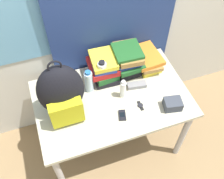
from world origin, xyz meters
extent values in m
plane|color=#8C704C|center=(0.00, 0.00, 0.00)|extent=(12.00, 12.00, 0.00)
cube|color=beige|center=(0.00, 0.83, 1.25)|extent=(6.00, 0.05, 2.50)
cube|color=#66A3C6|center=(-0.47, 0.80, 1.30)|extent=(1.10, 0.01, 0.80)
cube|color=navy|center=(0.15, 0.77, 1.25)|extent=(1.00, 0.04, 2.50)
cube|color=#B7B299|center=(0.00, 0.37, 0.70)|extent=(1.18, 0.74, 0.03)
cylinder|color=#B2B2B7|center=(-0.53, 0.06, 0.34)|extent=(0.05, 0.05, 0.68)
cylinder|color=#B2B2B7|center=(0.53, 0.06, 0.34)|extent=(0.05, 0.05, 0.68)
cylinder|color=#B2B2B7|center=(-0.53, 0.69, 0.34)|extent=(0.05, 0.05, 0.68)
cylinder|color=#B2B2B7|center=(0.53, 0.69, 0.34)|extent=(0.05, 0.05, 0.68)
ellipsoid|color=black|center=(-0.36, 0.38, 0.94)|extent=(0.32, 0.21, 0.45)
cube|color=#B2AD19|center=(-0.36, 0.26, 0.85)|extent=(0.23, 0.07, 0.20)
torus|color=black|center=(-0.36, 0.38, 1.18)|extent=(0.09, 0.01, 0.09)
cube|color=black|center=(0.02, 0.60, 0.74)|extent=(0.21, 0.26, 0.05)
cube|color=#1E5623|center=(0.01, 0.58, 0.79)|extent=(0.19, 0.24, 0.05)
cube|color=red|center=(0.00, 0.59, 0.84)|extent=(0.22, 0.24, 0.05)
cube|color=navy|center=(0.00, 0.58, 0.88)|extent=(0.19, 0.24, 0.03)
cube|color=yellow|center=(0.01, 0.59, 0.92)|extent=(0.20, 0.25, 0.04)
cube|color=black|center=(0.21, 0.59, 0.74)|extent=(0.22, 0.22, 0.06)
cube|color=red|center=(0.20, 0.60, 0.79)|extent=(0.18, 0.22, 0.04)
cube|color=#1E5623|center=(0.21, 0.58, 0.83)|extent=(0.22, 0.26, 0.04)
cube|color=navy|center=(0.19, 0.59, 0.87)|extent=(0.20, 0.23, 0.04)
cube|color=olive|center=(0.21, 0.59, 0.91)|extent=(0.21, 0.28, 0.04)
cube|color=#1E5623|center=(0.20, 0.59, 0.95)|extent=(0.22, 0.23, 0.02)
cube|color=yellow|center=(0.38, 0.60, 0.74)|extent=(0.18, 0.27, 0.06)
cube|color=olive|center=(0.39, 0.58, 0.79)|extent=(0.19, 0.28, 0.03)
cube|color=orange|center=(0.37, 0.60, 0.82)|extent=(0.23, 0.29, 0.04)
cylinder|color=silver|center=(-0.14, 0.50, 0.81)|extent=(0.06, 0.06, 0.19)
cylinder|color=#286BB7|center=(-0.14, 0.50, 0.92)|extent=(0.04, 0.04, 0.02)
cylinder|color=white|center=(-0.03, 0.51, 0.84)|extent=(0.07, 0.07, 0.25)
cylinder|color=black|center=(-0.03, 0.51, 0.97)|extent=(0.04, 0.04, 0.02)
cylinder|color=white|center=(0.08, 0.36, 0.79)|extent=(0.04, 0.04, 0.16)
cylinder|color=white|center=(0.08, 0.36, 0.88)|extent=(0.03, 0.03, 0.02)
cube|color=black|center=(0.02, 0.19, 0.72)|extent=(0.07, 0.10, 0.02)
cube|color=black|center=(0.02, 0.19, 0.73)|extent=(0.04, 0.05, 0.00)
cube|color=gray|center=(0.22, 0.41, 0.73)|extent=(0.16, 0.08, 0.04)
cube|color=#383D47|center=(0.39, 0.14, 0.75)|extent=(0.14, 0.12, 0.08)
cube|color=black|center=(0.18, 0.23, 0.72)|extent=(0.02, 0.09, 0.00)
cylinder|color=#232328|center=(0.18, 0.23, 0.72)|extent=(0.04, 0.04, 0.01)
camera|label=1|loc=(-0.39, -0.74, 2.35)|focal=42.00mm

